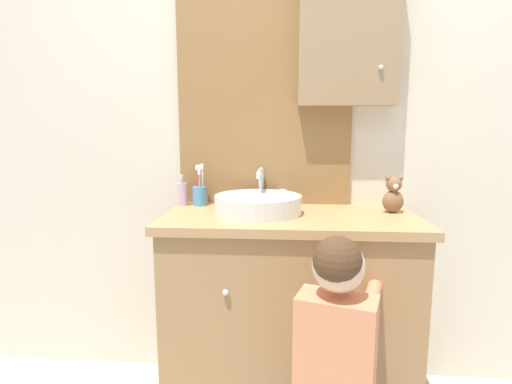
# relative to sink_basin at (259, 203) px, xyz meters

# --- Properties ---
(wall_back) EXTENTS (3.20, 0.18, 2.50)m
(wall_back) POSITION_rel_sink_basin_xyz_m (0.14, 0.26, 0.37)
(wall_back) COLOR beige
(wall_back) RESTS_ON ground_plane
(vanity_counter) EXTENTS (1.04, 0.52, 0.86)m
(vanity_counter) POSITION_rel_sink_basin_xyz_m (0.13, -0.02, -0.47)
(vanity_counter) COLOR #A37A4C
(vanity_counter) RESTS_ON ground_plane
(sink_basin) EXTENTS (0.36, 0.42, 0.17)m
(sink_basin) POSITION_rel_sink_basin_xyz_m (0.00, 0.00, 0.00)
(sink_basin) COLOR silver
(sink_basin) RESTS_ON vanity_counter
(toothbrush_holder) EXTENTS (0.06, 0.06, 0.19)m
(toothbrush_holder) POSITION_rel_sink_basin_xyz_m (-0.28, 0.15, 0.01)
(toothbrush_holder) COLOR #4C93C6
(toothbrush_holder) RESTS_ON vanity_counter
(soap_dispenser) EXTENTS (0.05, 0.05, 0.14)m
(soap_dispenser) POSITION_rel_sink_basin_xyz_m (-0.36, 0.15, 0.01)
(soap_dispenser) COLOR #CCA3BC
(soap_dispenser) RESTS_ON vanity_counter
(child_figure) EXTENTS (0.34, 0.42, 0.91)m
(child_figure) POSITION_rel_sink_basin_xyz_m (0.27, -0.50, -0.39)
(child_figure) COLOR slate
(child_figure) RESTS_ON ground_plane
(teddy_bear) EXTENTS (0.09, 0.07, 0.16)m
(teddy_bear) POSITION_rel_sink_basin_xyz_m (0.56, 0.05, 0.03)
(teddy_bear) COLOR brown
(teddy_bear) RESTS_ON vanity_counter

